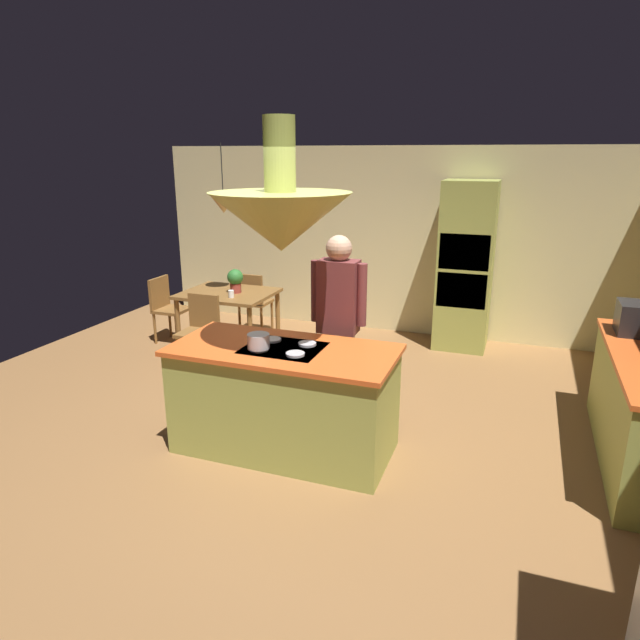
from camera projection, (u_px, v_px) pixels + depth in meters
ground at (294, 437)px, 5.01m from camera, size 8.16×8.16×0.00m
wall_back at (389, 241)px, 7.75m from camera, size 6.80×0.10×2.55m
kitchen_island at (284, 399)px, 4.70m from camera, size 1.86×0.89×0.94m
oven_tower at (465, 266)px, 7.08m from camera, size 0.66×0.62×2.14m
dining_table at (228, 299)px, 7.09m from camera, size 1.13×0.92×0.76m
person_at_island at (338, 316)px, 5.11m from camera, size 0.53×0.24×1.76m
range_hood at (281, 218)px, 4.26m from camera, size 1.10×1.10×1.00m
pendant_light_over_table at (224, 204)px, 6.75m from camera, size 0.32×0.32×0.82m
chair_facing_island at (200, 326)px, 6.53m from camera, size 0.40×0.40×0.87m
chair_by_back_wall at (253, 299)px, 7.75m from camera, size 0.40×0.40×0.87m
chair_at_corner at (167, 305)px, 7.45m from camera, size 0.40×0.40×0.87m
potted_plant_on_table at (235, 280)px, 6.99m from camera, size 0.20×0.20×0.30m
cup_on_table at (231, 294)px, 6.79m from camera, size 0.07×0.07×0.09m
cooking_pot_on_cooktop at (258, 341)px, 4.48m from camera, size 0.18×0.18×0.12m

